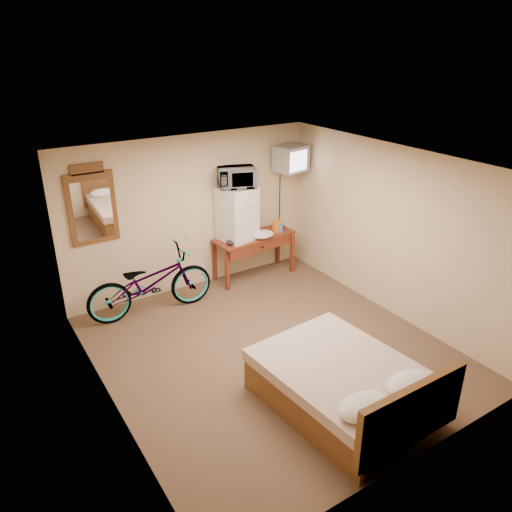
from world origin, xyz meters
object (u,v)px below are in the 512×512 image
Objects in this scene: crt_television at (291,159)px; wall_mirror at (92,206)px; mini_fridge at (237,213)px; microwave at (236,177)px; desk at (255,242)px; bed at (347,387)px; bicycle at (150,283)px; blue_cup at (281,228)px.

wall_mirror reaches higher than crt_television.
microwave is at bearing 56.24° from mini_fridge.
bed is at bearing -105.67° from desk.
mini_fridge reaches higher than bed.
bicycle is (-1.66, -0.27, -0.69)m from mini_fridge.
bicycle is at bearing -39.89° from wall_mirror.
blue_cup is (0.47, -0.07, 0.19)m from desk.
crt_television reaches higher than desk.
bed is (-0.64, -3.45, -1.49)m from microwave.
microwave reaches higher than mini_fridge.
blue_cup is at bearing -6.50° from wall_mirror.
bicycle is at bearing -176.86° from blue_cup.
bicycle is at bearing -175.20° from crt_television.
wall_mirror is 0.61× the size of bicycle.
microwave is at bearing 169.94° from blue_cup.
mini_fridge is at bearing 167.41° from desk.
blue_cup is (0.78, -0.14, -0.37)m from mini_fridge.
blue_cup is at bearing 9.56° from microwave.
blue_cup is 0.07× the size of bed.
crt_television is (0.25, 0.09, 1.15)m from blue_cup.
wall_mirror is (-3.01, 0.34, 0.84)m from blue_cup.
bed is (-0.64, -3.45, -0.89)m from mini_fridge.
crt_television reaches higher than blue_cup.
mini_fridge reaches higher than blue_cup.
mini_fridge is at bearing 79.47° from bed.
desk is 1.99m from bicycle.
crt_television is 0.33× the size of bicycle.
mini_fridge is at bearing -5.25° from wall_mirror.
blue_cup is 1.18m from crt_television.
blue_cup is at bearing -159.54° from crt_television.
mini_fridge is 0.87m from blue_cup.
microwave is 2.13m from bicycle.
blue_cup is 3.15m from wall_mirror.
crt_television is 0.54× the size of wall_mirror.
bicycle is at bearing 107.84° from bed.
bicycle is (-2.44, -0.13, -0.33)m from blue_cup.
desk is 9.88× the size of blue_cup.
microwave is 1.04m from crt_television.
wall_mirror is at bearing 113.55° from bed.
bed is at bearing -100.53° from mini_fridge.
wall_mirror reaches higher than desk.
mini_fridge is 1.41× the size of crt_television.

